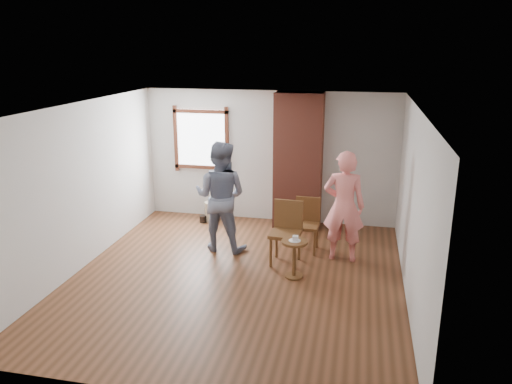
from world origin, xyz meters
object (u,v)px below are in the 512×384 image
at_px(dining_chair_right, 307,221).
at_px(dining_chair_left, 287,229).
at_px(side_table, 294,253).
at_px(stoneware_crock, 212,211).
at_px(person_pink, 344,206).
at_px(man, 221,196).

bearing_deg(dining_chair_right, dining_chair_left, -112.91).
relative_size(dining_chair_left, side_table, 1.70).
bearing_deg(stoneware_crock, dining_chair_left, -42.83).
distance_m(stoneware_crock, dining_chair_left, 2.43).
height_order(side_table, person_pink, person_pink).
height_order(dining_chair_right, person_pink, person_pink).
xyz_separation_m(dining_chair_left, side_table, (0.21, -0.56, -0.17)).
xyz_separation_m(dining_chair_left, man, (-1.19, 0.30, 0.38)).
height_order(stoneware_crock, dining_chair_right, dining_chair_right).
bearing_deg(person_pink, man, 1.16).
distance_m(stoneware_crock, side_table, 2.95).
distance_m(dining_chair_right, man, 1.55).
xyz_separation_m(stoneware_crock, dining_chair_right, (2.02, -1.06, 0.32)).
height_order(dining_chair_right, side_table, dining_chair_right).
relative_size(man, person_pink, 1.03).
distance_m(dining_chair_left, man, 1.29).
relative_size(dining_chair_right, person_pink, 0.50).
relative_size(side_table, man, 0.32).
xyz_separation_m(stoneware_crock, person_pink, (2.65, -1.34, 0.72)).
bearing_deg(man, dining_chair_left, 170.96).
bearing_deg(side_table, dining_chair_left, 110.24).
bearing_deg(person_pink, dining_chair_left, 19.39).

